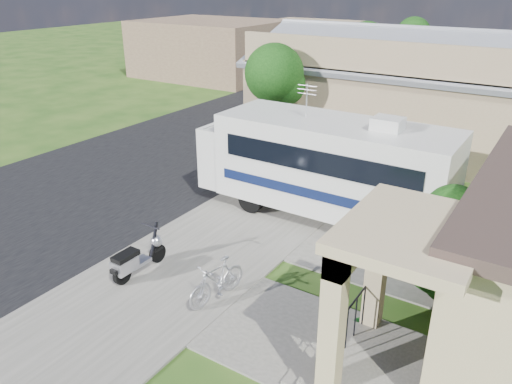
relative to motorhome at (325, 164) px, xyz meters
The scene contains 18 objects.
ground 4.98m from the motorhome, 97.77° to the right, with size 120.00×120.00×0.00m, color #1D4212.
street_slab 9.90m from the motorhome, 146.52° to the left, with size 9.00×80.00×0.02m, color black.
sidewalk_slab 5.87m from the motorhome, 106.87° to the left, with size 4.00×80.00×0.06m, color #595750.
driveway_slab 1.92m from the motorhome, ahead, with size 7.00×6.00×0.05m, color #595750.
walk_slab 6.34m from the motorhome, 67.15° to the right, with size 4.00×3.00×0.05m, color #595750.
warehouse 9.37m from the motorhome, 93.86° to the left, with size 12.50×8.40×5.04m.
distant_bldg_far 24.76m from the motorhome, 135.41° to the left, with size 10.00×8.00×4.00m, color brown.
distant_bldg_near 33.28m from the motorhome, 118.02° to the left, with size 8.00×7.00×3.20m, color #887355.
street_tree_a 6.38m from the motorhome, 134.35° to the left, with size 2.44×2.40×4.58m.
street_tree_b 15.15m from the motorhome, 106.70° to the left, with size 2.44×2.40×4.73m.
street_tree_c 23.86m from the motorhome, 100.47° to the left, with size 2.44×2.40×4.42m.
motorhome is the anchor object (origin of this frame).
shrub 5.13m from the motorhome, 31.18° to the right, with size 2.39×2.28×2.93m.
scooter 6.32m from the motorhome, 112.51° to the right, with size 0.61×1.75×1.16m.
bicycle 5.62m from the motorhome, 90.38° to the right, with size 0.48×1.69×1.02m, color #B4B3BB.
pickup_truck 10.63m from the motorhome, 127.34° to the left, with size 2.84×6.17×1.71m, color white.
van 16.82m from the motorhome, 115.63° to the left, with size 2.40×5.91×1.72m, color white.
garden_hose 5.87m from the motorhome, 55.64° to the right, with size 0.36×0.36×0.16m, color #136216.
Camera 1 is at (6.58, -8.53, 7.00)m, focal length 35.00 mm.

